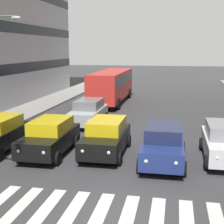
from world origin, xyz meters
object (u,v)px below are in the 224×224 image
at_px(car_4, 50,136).
at_px(car_row2_1, 89,112).
at_px(car_3, 106,137).
at_px(car_2, 163,144).
at_px(bus_behind_traffic, 112,83).

bearing_deg(car_4, car_row2_1, -92.10).
height_order(car_3, car_row2_1, same).
distance_m(car_4, car_row2_1, 6.46).
bearing_deg(car_2, car_row2_1, -51.85).
distance_m(car_3, car_4, 2.76).
bearing_deg(car_row2_1, car_4, 87.90).
height_order(car_2, car_row2_1, same).
height_order(car_4, car_row2_1, same).
bearing_deg(car_3, car_4, 10.70).
bearing_deg(car_2, car_3, -15.43).
distance_m(car_2, bus_behind_traffic, 17.22).
bearing_deg(car_2, car_4, -2.72).
bearing_deg(car_4, car_2, 177.28).
xyz_separation_m(car_2, car_3, (2.80, -0.77, 0.00)).
relative_size(car_4, bus_behind_traffic, 0.42).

